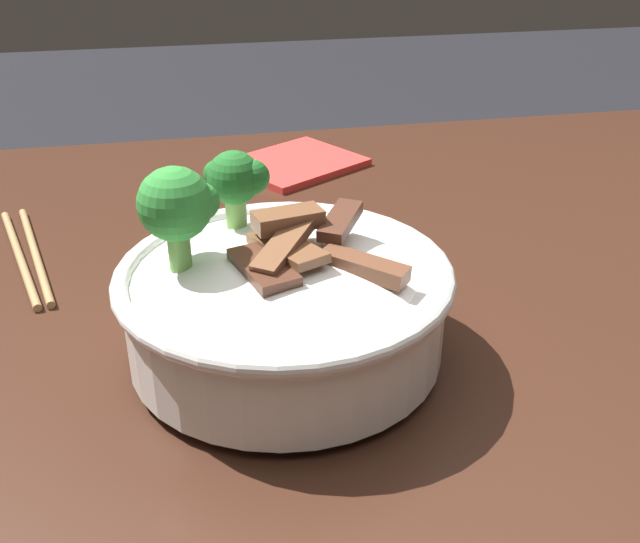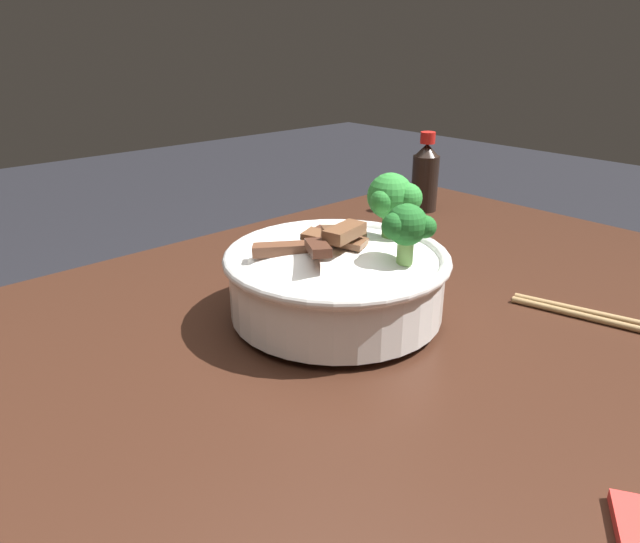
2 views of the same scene
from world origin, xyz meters
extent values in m
cube|color=#381E14|center=(0.00, 0.00, 0.74)|extent=(1.25, 0.83, 0.05)
cube|color=#381E14|center=(0.55, 0.34, 0.36)|extent=(0.07, 0.07, 0.71)
cylinder|color=white|center=(-0.10, -0.10, 0.77)|extent=(0.11, 0.11, 0.01)
cylinder|color=white|center=(-0.10, -0.10, 0.80)|extent=(0.21, 0.21, 0.06)
torus|color=white|center=(-0.10, -0.10, 0.83)|extent=(0.23, 0.23, 0.01)
ellipsoid|color=white|center=(-0.10, -0.10, 0.82)|extent=(0.19, 0.19, 0.05)
cube|color=#4C2B1E|center=(-0.06, -0.08, 0.86)|extent=(0.04, 0.05, 0.01)
cube|color=brown|center=(-0.10, -0.10, 0.85)|extent=(0.05, 0.07, 0.01)
cube|color=brown|center=(-0.09, -0.08, 0.86)|extent=(0.05, 0.03, 0.01)
cube|color=brown|center=(-0.10, -0.11, 0.86)|extent=(0.05, 0.06, 0.02)
cube|color=#4C2B1E|center=(-0.11, -0.12, 0.85)|extent=(0.04, 0.06, 0.01)
cube|color=brown|center=(-0.05, -0.12, 0.85)|extent=(0.06, 0.05, 0.01)
cylinder|color=#6BA84C|center=(-0.17, -0.09, 0.85)|extent=(0.01, 0.01, 0.03)
sphere|color=#2D8433|center=(-0.17, -0.09, 0.88)|extent=(0.05, 0.05, 0.05)
sphere|color=#2D8433|center=(-0.15, -0.09, 0.88)|extent=(0.02, 0.02, 0.02)
sphere|color=#2D8433|center=(-0.17, -0.07, 0.88)|extent=(0.03, 0.03, 0.03)
cylinder|color=#7AB256|center=(-0.12, -0.03, 0.85)|extent=(0.02, 0.02, 0.03)
sphere|color=#1E6023|center=(-0.12, -0.03, 0.88)|extent=(0.04, 0.04, 0.04)
sphere|color=#1E6023|center=(-0.11, -0.04, 0.88)|extent=(0.02, 0.02, 0.02)
sphere|color=#1E6023|center=(-0.13, -0.02, 0.88)|extent=(0.02, 0.02, 0.02)
cylinder|color=#9E7A4C|center=(-0.29, 0.10, 0.77)|extent=(0.05, 0.20, 0.01)
cylinder|color=#9E7A4C|center=(-0.31, 0.10, 0.77)|extent=(0.06, 0.20, 0.01)
cube|color=red|center=(-0.02, 0.28, 0.77)|extent=(0.18, 0.17, 0.01)
camera|label=1|loc=(-0.16, -0.52, 1.06)|focal=41.28mm
camera|label=2|loc=(0.27, 0.29, 1.04)|focal=32.38mm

